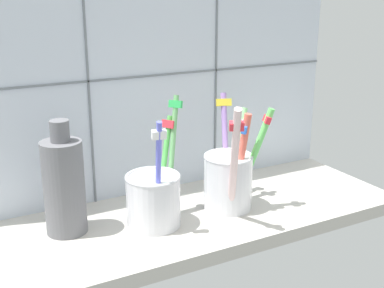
{
  "coord_description": "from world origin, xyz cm",
  "views": [
    {
      "loc": [
        -31.95,
        -59.32,
        33.81
      ],
      "look_at": [
        0.0,
        -0.55,
        12.85
      ],
      "focal_mm": 47.51,
      "sensor_mm": 36.0,
      "label": 1
    }
  ],
  "objects": [
    {
      "name": "counter_slab",
      "position": [
        0.0,
        0.0,
        1.0
      ],
      "size": [
        64.0,
        22.0,
        2.0
      ],
      "primitive_type": "cube",
      "color": "#BCB7AD",
      "rests_on": "ground"
    },
    {
      "name": "tile_wall_back",
      "position": [
        0.0,
        12.0,
        22.5
      ],
      "size": [
        64.0,
        2.2,
        45.0
      ],
      "color": "silver",
      "rests_on": "ground"
    },
    {
      "name": "ceramic_vase",
      "position": [
        -17.12,
        3.23,
        8.7
      ],
      "size": [
        5.44,
        5.44,
        15.52
      ],
      "color": "slate",
      "rests_on": "counter_slab"
    },
    {
      "name": "toothbrush_cup_right",
      "position": [
        6.19,
        -0.72,
        6.96
      ],
      "size": [
        10.43,
        14.82,
        17.4
      ],
      "color": "white",
      "rests_on": "counter_slab"
    },
    {
      "name": "toothbrush_cup_left",
      "position": [
        -5.88,
        -0.49,
        6.16
      ],
      "size": [
        9.91,
        8.68,
        17.25
      ],
      "color": "silver",
      "rests_on": "counter_slab"
    }
  ]
}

